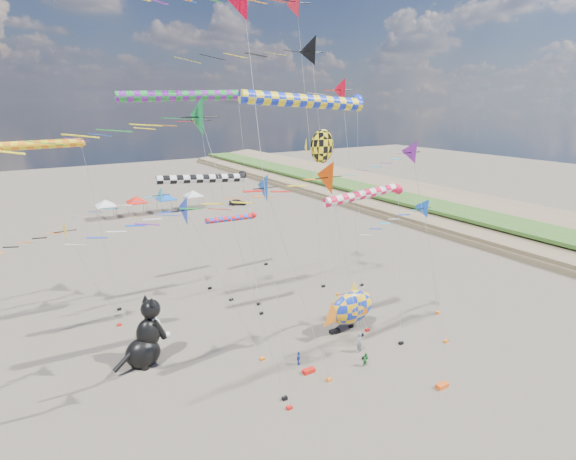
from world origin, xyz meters
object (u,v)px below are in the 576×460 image
Objects in this scene: cat_inflatable at (145,332)px; child_blue at (299,358)px; child_green at (366,360)px; parked_car at (238,202)px; person_adult at (360,342)px; fish_inflatable at (351,307)px.

cat_inflatable is 11.40m from child_blue.
child_blue is (-4.11, 2.78, -0.00)m from child_green.
parked_car is (15.27, 52.91, 0.03)m from child_green.
parked_car is at bearing 29.65° from child_blue.
child_blue is at bearing 137.00° from child_green.
cat_inflatable is at bearing 127.62° from person_adult.
parked_car is at bearing 48.30° from person_adult.
child_blue is at bearing -173.49° from parked_car.
child_blue is at bearing 142.20° from person_adult.
cat_inflatable is at bearing 174.47° from parked_car.
person_adult is at bearing -44.78° from cat_inflatable.
fish_inflatable is 5.70× the size of child_blue.
child_blue is at bearing -162.48° from fish_inflatable.
fish_inflatable reaches higher than child_green.
parked_car reaches higher than child_green.
person_adult reaches higher than child_blue.
person_adult is at bearing 53.97° from child_green.
parked_car is (28.78, 44.03, -2.04)m from cat_inflatable.
parked_car is (14.39, 51.18, -0.26)m from person_adult.
child_green is 4.96m from child_blue.
fish_inflatable reaches higher than person_adult.
cat_inflatable is at bearing 166.03° from fish_inflatable.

